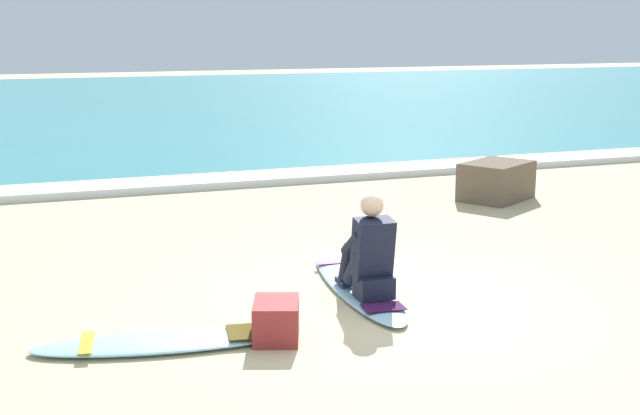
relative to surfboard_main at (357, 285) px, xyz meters
The scene contains 8 objects.
ground_plane 0.74m from the surfboard_main, 81.16° to the right, with size 80.00×80.00×0.00m, color beige.
sea 19.52m from the surfboard_main, 89.67° to the left, with size 80.00×28.00×0.10m, color teal.
breaking_foam 5.82m from the surfboard_main, 88.89° to the left, with size 80.00×0.90×0.11m, color white.
surfboard_main is the anchor object (origin of this frame).
surfer_seated 0.57m from the surfboard_main, 96.98° to the right, with size 0.38×0.70×0.95m.
surfboard_spare_near 2.20m from the surfboard_main, 157.01° to the right, with size 2.07×0.82×0.08m.
shoreline_rock 4.80m from the surfboard_main, 42.76° to the left, with size 1.03×0.75×0.55m, color brown.
beach_bag 1.53m from the surfboard_main, 137.75° to the right, with size 0.36×0.48×0.32m, color maroon.
Camera 1 is at (-3.13, -6.52, 2.49)m, focal length 47.77 mm.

